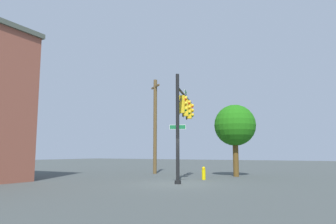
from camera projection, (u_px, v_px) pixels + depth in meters
ground_plane at (178, 184)px, 17.48m from camera, size 120.00×120.00×0.00m
signal_pole_assembly at (184, 112)px, 20.25m from camera, size 5.65×2.27×6.24m
utility_pole at (155, 125)px, 26.72m from camera, size 1.21×1.48×7.96m
fire_hydrant at (204, 173)px, 20.28m from camera, size 0.33×0.24×0.83m
tree_near at (235, 126)px, 23.46m from camera, size 3.05×3.05×5.29m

